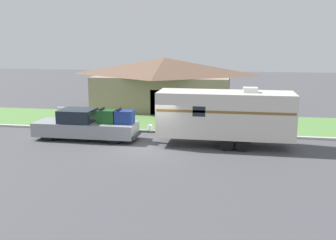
# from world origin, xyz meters

# --- Properties ---
(ground_plane) EXTENTS (120.00, 120.00, 0.00)m
(ground_plane) POSITION_xyz_m (0.00, 0.00, 0.00)
(ground_plane) COLOR #47474C
(curb_strip) EXTENTS (80.00, 0.30, 0.14)m
(curb_strip) POSITION_xyz_m (0.00, 3.75, 0.07)
(curb_strip) COLOR #ADADA8
(curb_strip) RESTS_ON ground_plane
(lawn_strip) EXTENTS (80.00, 7.00, 0.03)m
(lawn_strip) POSITION_xyz_m (0.00, 7.40, 0.01)
(lawn_strip) COLOR #568442
(lawn_strip) RESTS_ON ground_plane
(house_across_street) EXTENTS (12.69, 8.41, 4.57)m
(house_across_street) POSITION_xyz_m (-1.90, 13.74, 2.37)
(house_across_street) COLOR gray
(house_across_street) RESTS_ON ground_plane
(pickup_truck) EXTENTS (6.44, 2.00, 2.01)m
(pickup_truck) POSITION_xyz_m (-4.49, 1.33, 0.88)
(pickup_truck) COLOR black
(pickup_truck) RESTS_ON ground_plane
(travel_trailer) EXTENTS (8.92, 2.49, 3.43)m
(travel_trailer) POSITION_xyz_m (3.91, 1.33, 1.86)
(travel_trailer) COLOR black
(travel_trailer) RESTS_ON ground_plane
(mailbox) EXTENTS (0.48, 0.20, 1.36)m
(mailbox) POSITION_xyz_m (-7.86, 4.75, 1.04)
(mailbox) COLOR brown
(mailbox) RESTS_ON ground_plane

